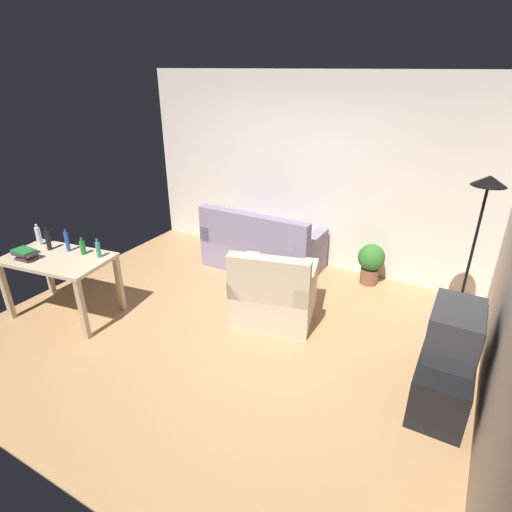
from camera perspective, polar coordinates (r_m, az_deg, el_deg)
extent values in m
cube|color=tan|center=(4.76, -4.06, -10.31)|extent=(5.20, 4.40, 0.02)
cube|color=silver|center=(6.01, 7.26, 11.43)|extent=(5.20, 0.10, 2.70)
cube|color=gray|center=(6.08, 1.06, 0.29)|extent=(1.67, 0.84, 0.40)
cube|color=slate|center=(5.62, -0.54, 3.29)|extent=(1.67, 0.16, 0.52)
cube|color=gray|center=(5.67, 7.82, 1.58)|extent=(0.16, 0.84, 0.22)
cube|color=gray|center=(6.32, -4.95, 4.24)|extent=(0.16, 0.84, 0.22)
cube|color=black|center=(4.16, 24.71, -14.63)|extent=(0.44, 1.10, 0.48)
cube|color=#2D2D33|center=(3.90, 25.92, -9.35)|extent=(0.40, 0.60, 0.44)
cube|color=black|center=(3.91, 28.90, -9.96)|extent=(0.01, 0.52, 0.36)
cylinder|color=black|center=(5.14, 25.58, -9.82)|extent=(0.26, 0.26, 0.03)
cylinder|color=black|center=(4.74, 27.47, -1.22)|extent=(0.03, 0.03, 1.68)
cone|color=black|center=(4.47, 29.72, 9.10)|extent=(0.32, 0.32, 0.10)
cube|color=#C6B28E|center=(5.19, -25.94, -0.31)|extent=(1.29, 0.86, 0.04)
cube|color=tan|center=(5.58, -31.45, -4.21)|extent=(0.07, 0.07, 0.72)
cube|color=tan|center=(4.80, -22.99, -6.93)|extent=(0.07, 0.07, 0.72)
cube|color=tan|center=(5.92, -26.96, -1.60)|extent=(0.07, 0.07, 0.72)
cube|color=tan|center=(5.19, -18.45, -3.70)|extent=(0.07, 0.07, 0.72)
cylinder|color=brown|center=(5.86, 15.44, -2.66)|extent=(0.24, 0.24, 0.22)
sphere|color=#2D6B28|center=(5.74, 15.75, -0.18)|extent=(0.36, 0.36, 0.36)
cube|color=beige|center=(4.90, 2.58, -6.26)|extent=(1.08, 1.04, 0.40)
cube|color=#C0AD91|center=(4.38, 1.74, -3.35)|extent=(0.91, 0.38, 0.52)
cube|color=#C8B597|center=(4.69, 7.08, -3.58)|extent=(0.37, 0.85, 0.22)
cube|color=#C8B597|center=(4.82, -1.65, -2.54)|extent=(0.37, 0.85, 0.22)
cylinder|color=silver|center=(5.59, -27.98, 2.45)|extent=(0.06, 0.06, 0.22)
cylinder|color=silver|center=(5.55, -28.25, 3.70)|extent=(0.03, 0.03, 0.04)
cylinder|color=black|center=(5.38, -26.96, 1.98)|extent=(0.05, 0.05, 0.24)
cylinder|color=black|center=(5.34, -27.24, 3.36)|extent=(0.02, 0.02, 0.04)
cylinder|color=#2347A3|center=(5.25, -24.78, 1.80)|extent=(0.05, 0.05, 0.23)
cylinder|color=#2347A3|center=(5.20, -25.05, 3.19)|extent=(0.02, 0.02, 0.04)
cylinder|color=#1E722D|center=(5.10, -22.95, 1.07)|extent=(0.06, 0.06, 0.16)
cylinder|color=#1E722D|center=(5.07, -23.14, 2.11)|extent=(0.03, 0.03, 0.04)
cylinder|color=teal|center=(4.95, -21.08, 0.81)|extent=(0.05, 0.05, 0.18)
cylinder|color=teal|center=(4.91, -21.27, 1.99)|extent=(0.02, 0.02, 0.04)
cube|color=#333338|center=(5.27, -29.30, -0.29)|extent=(0.23, 0.16, 0.03)
cube|color=maroon|center=(5.26, -29.33, 0.06)|extent=(0.16, 0.14, 0.04)
cube|color=#593372|center=(5.25, -29.38, 0.38)|extent=(0.27, 0.21, 0.02)
cube|color=#236B33|center=(5.23, -29.58, 0.60)|extent=(0.25, 0.17, 0.03)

